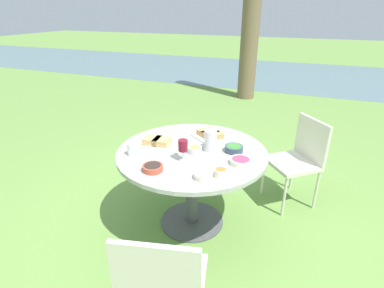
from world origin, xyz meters
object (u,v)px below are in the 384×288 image
at_px(wine_glass, 182,146).
at_px(chair_near_right, 300,155).
at_px(dining_table, 192,163).
at_px(water_pitcher, 210,140).
at_px(chair_near_left, 162,282).

bearing_deg(wine_glass, chair_near_right, 46.77).
height_order(dining_table, water_pitcher, water_pitcher).
height_order(dining_table, wine_glass, wine_glass).
distance_m(chair_near_right, wine_glass, 1.31).
distance_m(chair_near_left, chair_near_right, 1.95).
distance_m(dining_table, chair_near_left, 1.16).
bearing_deg(chair_near_left, water_pitcher, 96.23).
height_order(chair_near_left, chair_near_right, same).
bearing_deg(wine_glass, chair_near_left, -73.44).
xyz_separation_m(chair_near_left, chair_near_right, (0.59, 1.85, 0.00)).
bearing_deg(water_pitcher, wine_glass, -120.32).
relative_size(chair_near_left, chair_near_right, 1.00).
relative_size(chair_near_left, water_pitcher, 4.86).
bearing_deg(dining_table, wine_glass, -91.47).
bearing_deg(chair_near_right, chair_near_left, -107.66).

